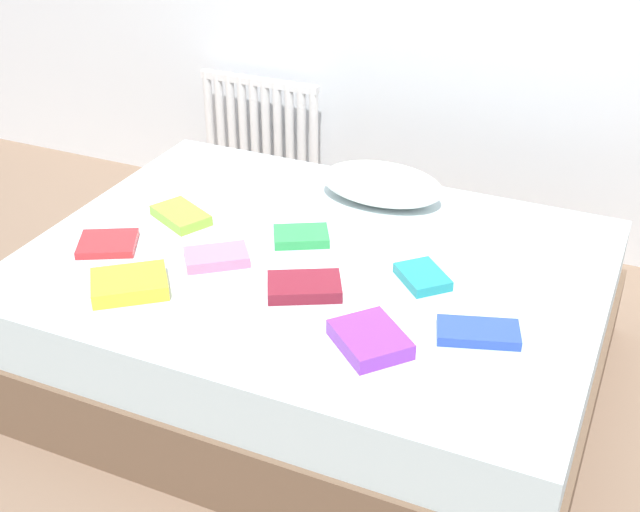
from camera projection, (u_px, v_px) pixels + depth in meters
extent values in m
plane|color=#7F6651|center=(315.00, 372.00, 3.16)|extent=(8.00, 8.00, 0.00)
cube|color=brown|center=(314.00, 342.00, 3.09)|extent=(2.00, 1.50, 0.28)
cube|color=silver|center=(314.00, 284.00, 2.96)|extent=(1.96, 1.46, 0.22)
cylinder|color=white|center=(210.00, 123.00, 4.31)|extent=(0.04, 0.04, 0.56)
cylinder|color=white|center=(221.00, 125.00, 4.28)|extent=(0.04, 0.04, 0.56)
cylinder|color=white|center=(232.00, 127.00, 4.26)|extent=(0.04, 0.04, 0.56)
cylinder|color=white|center=(243.00, 129.00, 4.24)|extent=(0.04, 0.04, 0.56)
cylinder|color=white|center=(255.00, 131.00, 4.21)|extent=(0.04, 0.04, 0.56)
cylinder|color=white|center=(266.00, 133.00, 4.19)|extent=(0.04, 0.04, 0.56)
cylinder|color=white|center=(278.00, 135.00, 4.17)|extent=(0.04, 0.04, 0.56)
cylinder|color=white|center=(290.00, 137.00, 4.15)|extent=(0.04, 0.04, 0.56)
cylinder|color=white|center=(302.00, 139.00, 4.12)|extent=(0.04, 0.04, 0.56)
cylinder|color=white|center=(314.00, 141.00, 4.10)|extent=(0.04, 0.04, 0.56)
cube|color=white|center=(259.00, 82.00, 4.07)|extent=(0.63, 0.04, 0.04)
cube|color=white|center=(262.00, 179.00, 4.34)|extent=(0.63, 0.04, 0.04)
ellipsoid|color=white|center=(382.00, 184.00, 3.25)|extent=(0.49, 0.28, 0.14)
cube|color=teal|center=(423.00, 277.00, 2.76)|extent=(0.22, 0.22, 0.03)
cube|color=maroon|center=(304.00, 287.00, 2.71)|extent=(0.28, 0.25, 0.04)
cube|color=#8CC638|center=(181.00, 216.00, 3.14)|extent=(0.26, 0.22, 0.04)
cube|color=yellow|center=(129.00, 284.00, 2.71)|extent=(0.30, 0.29, 0.05)
cube|color=white|center=(528.00, 287.00, 2.71)|extent=(0.28, 0.20, 0.04)
cube|color=#2847B7|center=(478.00, 332.00, 2.49)|extent=(0.27, 0.19, 0.03)
cube|color=green|center=(301.00, 236.00, 3.00)|extent=(0.24, 0.21, 0.03)
cube|color=pink|center=(217.00, 257.00, 2.87)|extent=(0.25, 0.24, 0.04)
cube|color=purple|center=(370.00, 339.00, 2.45)|extent=(0.29, 0.28, 0.05)
cube|color=red|center=(108.00, 244.00, 2.96)|extent=(0.26, 0.25, 0.03)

